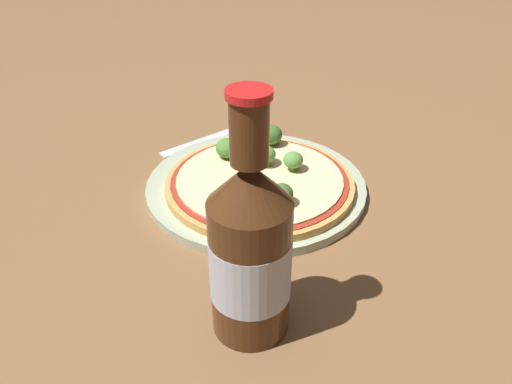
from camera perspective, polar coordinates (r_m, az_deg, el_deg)
The scene contains 11 objects.
ground_plane at distance 0.67m, azimuth 0.00°, elevation 0.29°, with size 3.00×3.00×0.00m, color brown.
plate at distance 0.66m, azimuth -0.01°, elevation 0.50°, with size 0.29×0.29×0.01m.
pizza at distance 0.65m, azimuth 0.29°, elevation 1.14°, with size 0.24×0.24×0.01m.
broccoli_floret_0 at distance 0.65m, azimuth 4.26°, elevation 3.66°, with size 0.03×0.03×0.03m.
broccoli_floret_1 at distance 0.59m, azimuth -2.19°, elevation 0.38°, with size 0.03×0.03×0.02m.
broccoli_floret_2 at distance 0.72m, azimuth 1.74°, elevation 6.56°, with size 0.03×0.03×0.03m.
broccoli_floret_3 at distance 0.66m, azimuth 0.98°, elevation 4.34°, with size 0.03×0.03×0.03m.
broccoli_floret_4 at distance 0.58m, azimuth 3.03°, elevation -0.22°, with size 0.03×0.03×0.03m.
broccoli_floret_5 at distance 0.68m, azimuth -3.26°, elevation 5.04°, with size 0.03×0.03×0.03m.
beer_bottle at distance 0.43m, azimuth -0.67°, elevation -6.72°, with size 0.07×0.07×0.23m.
fork at distance 0.80m, azimuth -4.72°, elevation 6.37°, with size 0.07×0.19×0.00m.
Camera 1 is at (0.52, -0.22, 0.36)m, focal length 35.00 mm.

